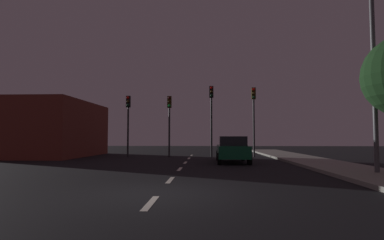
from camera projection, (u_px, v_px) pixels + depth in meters
ground_plane at (181, 168)px, 15.18m from camera, size 80.00×80.00×0.00m
sidewalk_curb_right at (337, 167)px, 14.83m from camera, size 3.00×40.00×0.15m
lane_stripe_nearest at (151, 203)px, 7.00m from camera, size 0.16×1.60×0.01m
lane_stripe_second at (170, 180)px, 10.79m from camera, size 0.16×1.60×0.01m
lane_stripe_third at (180, 169)px, 14.58m from camera, size 0.16×1.60×0.01m
lane_stripe_fourth at (185, 162)px, 18.37m from camera, size 0.16×1.60×0.01m
lane_stripe_fifth at (189, 158)px, 22.16m from camera, size 0.16×1.60×0.01m
lane_stripe_sixth at (192, 155)px, 25.95m from camera, size 0.16×1.60×0.01m
traffic_signal_far_left at (128, 114)px, 24.23m from camera, size 0.32×0.38×4.74m
traffic_signal_center_left at (169, 114)px, 24.07m from camera, size 0.32×0.38×4.70m
traffic_signal_center_right at (211, 108)px, 23.95m from camera, size 0.32×0.38×5.46m
traffic_signal_far_right at (254, 109)px, 23.79m from camera, size 0.32×0.38×5.32m
car_stopped_ahead at (232, 149)px, 18.48m from camera, size 1.90×4.40×1.55m
street_lamp_right at (367, 56)px, 12.17m from camera, size 1.66×0.36×7.92m
storefront_left at (53, 129)px, 24.68m from camera, size 5.94×9.24×4.29m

